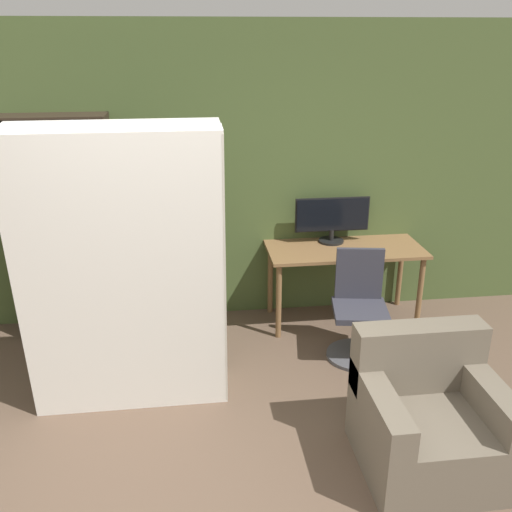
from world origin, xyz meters
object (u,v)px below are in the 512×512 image
at_px(mattress_near, 124,280).
at_px(mattress_far, 126,267).
at_px(armchair, 428,419).
at_px(office_chair, 359,315).
at_px(bookshelf, 51,233).
at_px(monitor, 332,218).

height_order(mattress_near, mattress_far, mattress_near).
bearing_deg(armchair, mattress_near, 156.97).
height_order(office_chair, bookshelf, bookshelf).
distance_m(monitor, office_chair, 1.01).
bearing_deg(monitor, mattress_far, -148.40).
height_order(monitor, mattress_far, mattress_far).
relative_size(office_chair, armchair, 1.07).
xyz_separation_m(monitor, armchair, (0.10, -2.13, -0.66)).
relative_size(office_chair, mattress_far, 0.44).
relative_size(monitor, mattress_near, 0.34).
bearing_deg(monitor, bookshelf, -179.99).
distance_m(monitor, mattress_near, 2.22).
bearing_deg(armchair, mattress_far, 151.28).
height_order(mattress_near, armchair, mattress_near).
distance_m(mattress_near, armchair, 2.17).
distance_m(bookshelf, armchair, 3.44).
bearing_deg(office_chair, mattress_far, -170.83).
relative_size(monitor, bookshelf, 0.36).
distance_m(office_chair, bookshelf, 2.77).
bearing_deg(bookshelf, office_chair, -17.19).
relative_size(bookshelf, armchair, 2.30).
relative_size(office_chair, bookshelf, 0.47).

